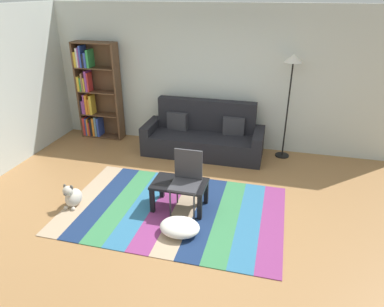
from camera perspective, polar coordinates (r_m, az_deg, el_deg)
The scene contains 12 objects.
ground_plane at distance 5.13m, azimuth -1.08°, elevation -9.38°, with size 14.00×14.00×0.00m, color #9E7042.
back_wall at distance 6.89m, azimuth 4.60°, elevation 12.04°, with size 6.80×0.10×2.70m, color silver.
left_wall at distance 6.81m, azimuth -28.43°, elevation 8.93°, with size 0.10×5.50×2.70m, color silver.
rug at distance 5.17m, azimuth -3.04°, elevation -9.11°, with size 3.13×2.02×0.01m.
couch at distance 6.75m, azimuth 1.90°, elevation 2.76°, with size 2.26×0.80×1.00m.
bookshelf at distance 7.65m, azimuth -15.60°, elevation 9.29°, with size 0.90×0.28×1.98m.
coffee_table at distance 5.04m, azimuth -2.03°, elevation -5.51°, with size 0.77×0.49×0.41m.
pouf at distance 4.67m, azimuth -2.01°, elevation -11.86°, with size 0.53×0.43×0.19m, color white.
dog at distance 5.45m, azimuth -18.81°, elevation -6.64°, with size 0.22×0.35×0.40m.
standing_lamp at distance 6.45m, azimuth 15.92°, elevation 12.53°, with size 0.32×0.32×1.91m.
tv_remote at distance 5.06m, azimuth -2.71°, elevation -4.26°, with size 0.04×0.15×0.02m, color black.
folding_chair at distance 4.92m, azimuth -0.86°, elevation -3.70°, with size 0.40×0.40×0.90m.
Camera 1 is at (1.15, -4.06, 2.92)m, focal length 32.85 mm.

